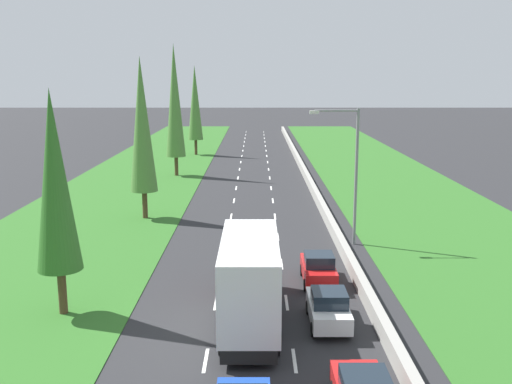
{
  "coord_description": "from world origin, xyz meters",
  "views": [
    {
      "loc": [
        0.23,
        -0.17,
        10.99
      ],
      "look_at": [
        0.39,
        50.69,
        0.87
      ],
      "focal_mm": 40.86,
      "sensor_mm": 36.0,
      "label": 1
    }
  ],
  "objects": [
    {
      "name": "white_hatchback_right_lane",
      "position": [
        3.47,
        24.32,
        0.84
      ],
      "size": [
        1.74,
        3.9,
        1.72
      ],
      "color": "white",
      "rests_on": "ground"
    },
    {
      "name": "poplar_tree_third",
      "position": [
        -8.5,
        44.45,
        7.32
      ],
      "size": [
        2.11,
        2.11,
        12.54
      ],
      "color": "#4C3823",
      "rests_on": "ground"
    },
    {
      "name": "poplar_tree_second",
      "position": [
        -8.84,
        25.63,
        6.31
      ],
      "size": [
        2.06,
        2.06,
        10.52
      ],
      "color": "#4C3823",
      "rests_on": "ground"
    },
    {
      "name": "white_box_truck_centre_lane",
      "position": [
        -0.04,
        24.55,
        2.18
      ],
      "size": [
        2.46,
        9.4,
        4.18
      ],
      "color": "black",
      "rests_on": "ground"
    },
    {
      "name": "red_hatchback_right_lane_fourth",
      "position": [
        3.6,
        29.75,
        0.84
      ],
      "size": [
        1.74,
        3.9,
        1.72
      ],
      "color": "red",
      "rests_on": "ground"
    },
    {
      "name": "lane_markings",
      "position": [
        0.0,
        60.0,
        0.01
      ],
      "size": [
        3.64,
        116.0,
        0.01
      ],
      "color": "white",
      "rests_on": "ground"
    },
    {
      "name": "poplar_tree_fourth",
      "position": [
        -8.72,
        64.5,
        8.33
      ],
      "size": [
        2.16,
        2.16,
        14.56
      ],
      "color": "#4C3823",
      "rests_on": "ground"
    },
    {
      "name": "street_light_mast",
      "position": [
        6.42,
        37.21,
        5.23
      ],
      "size": [
        3.2,
        0.28,
        9.0
      ],
      "color": "gray",
      "rests_on": "ground"
    },
    {
      "name": "ground_plane",
      "position": [
        0.0,
        60.0,
        0.0
      ],
      "size": [
        300.0,
        300.0,
        0.0
      ],
      "primitive_type": "plane",
      "color": "#28282B",
      "rests_on": "ground"
    },
    {
      "name": "grass_verge_left",
      "position": [
        -12.65,
        60.0,
        0.02
      ],
      "size": [
        14.0,
        140.0,
        0.04
      ],
      "primitive_type": "cube",
      "color": "#2D6623",
      "rests_on": "ground"
    },
    {
      "name": "poplar_tree_fifth",
      "position": [
        -8.32,
        82.2,
        7.33
      ],
      "size": [
        2.11,
        2.11,
        12.56
      ],
      "color": "#4C3823",
      "rests_on": "ground"
    },
    {
      "name": "median_barrier",
      "position": [
        5.7,
        60.0,
        0.42
      ],
      "size": [
        0.44,
        120.0,
        0.85
      ],
      "primitive_type": "cube",
      "color": "#9E9B93",
      "rests_on": "ground"
    },
    {
      "name": "grass_verge_right",
      "position": [
        14.35,
        60.0,
        0.02
      ],
      "size": [
        14.0,
        140.0,
        0.04
      ],
      "primitive_type": "cube",
      "color": "#2D6623",
      "rests_on": "ground"
    }
  ]
}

